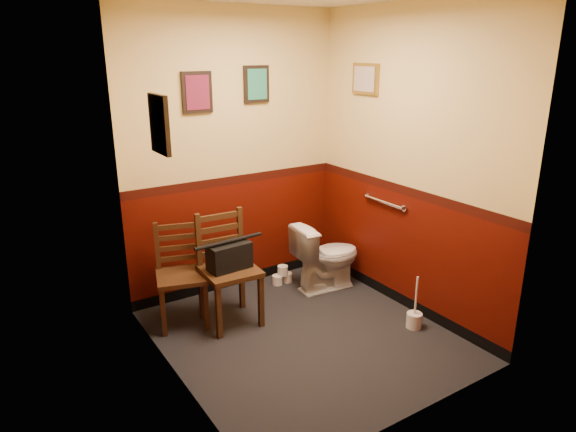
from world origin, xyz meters
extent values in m
cube|color=black|center=(0.00, 0.00, 0.00)|extent=(2.20, 2.40, 0.00)
cube|color=#440A03|center=(0.00, 1.20, 1.35)|extent=(2.20, 0.00, 2.70)
cube|color=#440A03|center=(0.00, -1.20, 1.35)|extent=(2.20, 0.00, 2.70)
cube|color=#440A03|center=(-1.10, 0.00, 1.35)|extent=(0.00, 2.40, 2.70)
cube|color=#440A03|center=(1.10, 0.00, 1.35)|extent=(0.00, 2.40, 2.70)
cylinder|color=silver|center=(1.07, 0.25, 0.95)|extent=(0.03, 0.50, 0.03)
cylinder|color=silver|center=(1.09, 0.00, 0.95)|extent=(0.02, 0.06, 0.06)
cylinder|color=silver|center=(1.09, 0.50, 0.95)|extent=(0.02, 0.06, 0.06)
cube|color=black|center=(-0.35, 1.18, 1.95)|extent=(0.28, 0.03, 0.36)
cube|color=maroon|center=(-0.35, 1.17, 1.95)|extent=(0.22, 0.01, 0.30)
cube|color=black|center=(0.25, 1.18, 2.00)|extent=(0.26, 0.03, 0.34)
cube|color=#267B5F|center=(0.25, 1.17, 2.00)|extent=(0.20, 0.01, 0.28)
cube|color=black|center=(-1.08, 0.10, 1.85)|extent=(0.03, 0.30, 0.38)
cube|color=tan|center=(-1.07, 0.10, 1.85)|extent=(0.01, 0.24, 0.31)
cube|color=olive|center=(1.08, 0.60, 2.05)|extent=(0.03, 0.34, 0.28)
cube|color=tan|center=(1.07, 0.60, 2.05)|extent=(0.01, 0.28, 0.22)
imported|color=white|center=(0.72, 0.65, 0.34)|extent=(0.72, 0.44, 0.68)
cylinder|color=silver|center=(0.89, -0.40, 0.07)|extent=(0.13, 0.13, 0.13)
cylinder|color=silver|center=(0.89, -0.40, 0.29)|extent=(0.02, 0.02, 0.38)
cube|color=#492B15|center=(-0.76, 0.76, 0.45)|extent=(0.52, 0.52, 0.04)
cube|color=#492B15|center=(-0.98, 0.64, 0.22)|extent=(0.05, 0.05, 0.45)
cube|color=#492B15|center=(-0.88, 0.99, 0.22)|extent=(0.05, 0.05, 0.45)
cube|color=#492B15|center=(-0.64, 0.54, 0.22)|extent=(0.05, 0.05, 0.45)
cube|color=#492B15|center=(-0.54, 0.88, 0.22)|extent=(0.05, 0.05, 0.45)
cube|color=#492B15|center=(-0.88, 0.99, 0.67)|extent=(0.05, 0.04, 0.45)
cube|color=#492B15|center=(-0.54, 0.89, 0.67)|extent=(0.05, 0.04, 0.45)
cube|color=#492B15|center=(-0.71, 0.94, 0.55)|extent=(0.33, 0.12, 0.04)
cube|color=#492B15|center=(-0.71, 0.94, 0.64)|extent=(0.33, 0.12, 0.04)
cube|color=#492B15|center=(-0.71, 0.94, 0.74)|extent=(0.33, 0.12, 0.04)
cube|color=#492B15|center=(-0.71, 0.94, 0.84)|extent=(0.33, 0.12, 0.04)
cube|color=#492B15|center=(-0.40, 0.55, 0.49)|extent=(0.48, 0.48, 0.04)
cube|color=#492B15|center=(-0.61, 0.36, 0.25)|extent=(0.05, 0.05, 0.49)
cube|color=#492B15|center=(-0.59, 0.76, 0.25)|extent=(0.05, 0.05, 0.49)
cube|color=#492B15|center=(-0.22, 0.34, 0.25)|extent=(0.05, 0.05, 0.49)
cube|color=#492B15|center=(-0.20, 0.74, 0.25)|extent=(0.05, 0.05, 0.49)
cube|color=#492B15|center=(-0.59, 0.76, 0.74)|extent=(0.05, 0.04, 0.49)
cube|color=#492B15|center=(-0.20, 0.74, 0.74)|extent=(0.05, 0.04, 0.49)
cube|color=#492B15|center=(-0.39, 0.75, 0.60)|extent=(0.37, 0.05, 0.05)
cube|color=#492B15|center=(-0.39, 0.75, 0.71)|extent=(0.37, 0.05, 0.05)
cube|color=#492B15|center=(-0.39, 0.75, 0.82)|extent=(0.37, 0.05, 0.05)
cube|color=#492B15|center=(-0.39, 0.75, 0.93)|extent=(0.37, 0.05, 0.05)
cube|color=black|center=(-0.40, 0.55, 0.63)|extent=(0.38, 0.21, 0.23)
cylinder|color=black|center=(-0.40, 0.55, 0.76)|extent=(0.32, 0.05, 0.03)
cylinder|color=silver|center=(0.34, 0.98, 0.05)|extent=(0.11, 0.11, 0.10)
cylinder|color=silver|center=(0.46, 0.98, 0.05)|extent=(0.11, 0.11, 0.10)
cylinder|color=silver|center=(0.40, 0.97, 0.15)|extent=(0.11, 0.11, 0.10)
camera|label=1|loc=(-2.19, -3.13, 2.31)|focal=32.00mm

